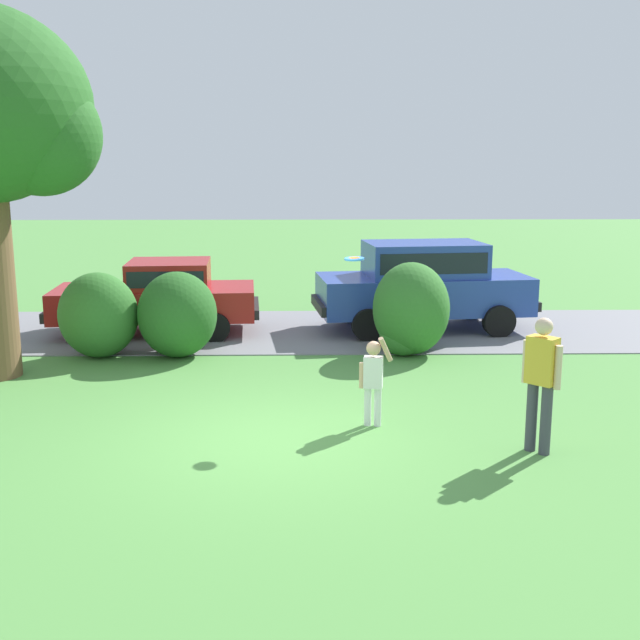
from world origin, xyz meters
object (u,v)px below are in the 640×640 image
Objects in this scene: frisbee at (354,259)px; adult_onlooker at (541,377)px; child_thrower at (373,376)px; parked_sedan at (160,294)px; parked_suv at (423,281)px.

frisbee is 3.02m from adult_onlooker.
frisbee is at bearing 116.50° from child_thrower.
parked_sedan is 16.07× the size of frisbee.
parked_suv is 3.79× the size of child_thrower.
parked_sedan is 7.27m from child_thrower.
parked_suv is at bearing 2.55° from parked_sedan.
child_thrower is (-1.62, -6.29, -0.36)m from parked_suv.
child_thrower is 4.58× the size of frisbee.
adult_onlooker is (6.06, -7.08, 0.13)m from parked_sedan.
frisbee reaches higher than parked_suv.
frisbee is (-0.25, 0.49, 1.57)m from child_thrower.
parked_sedan is 5.68m from parked_suv.
parked_sedan is 2.60× the size of adult_onlooker.
adult_onlooker reaches higher than child_thrower.
parked_sedan is at bearing 123.88° from child_thrower.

